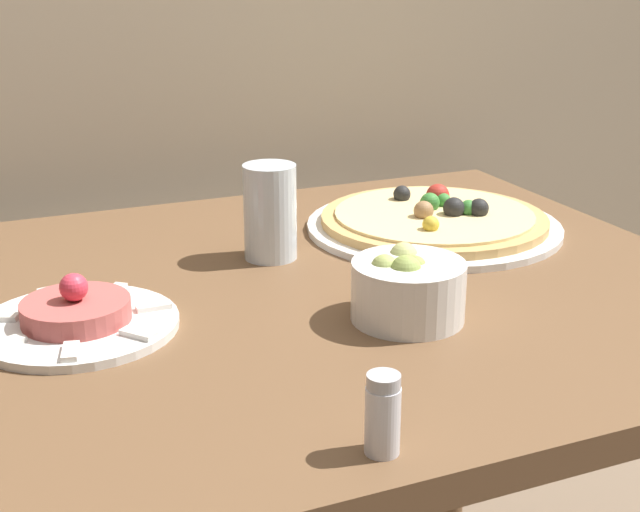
{
  "coord_description": "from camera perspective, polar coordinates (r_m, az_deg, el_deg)",
  "views": [
    {
      "loc": [
        -0.39,
        -0.53,
        1.17
      ],
      "look_at": [
        0.01,
        0.42,
        0.8
      ],
      "focal_mm": 50.0,
      "sensor_mm": 36.0,
      "label": 1
    }
  ],
  "objects": [
    {
      "name": "pizza_plate",
      "position": [
        1.33,
        7.33,
        2.25
      ],
      "size": [
        0.38,
        0.38,
        0.06
      ],
      "color": "white",
      "rests_on": "dining_table"
    },
    {
      "name": "drinking_glass",
      "position": [
        1.19,
        -3.22,
        2.83
      ],
      "size": [
        0.07,
        0.07,
        0.13
      ],
      "color": "silver",
      "rests_on": "dining_table"
    },
    {
      "name": "dining_table",
      "position": [
        1.15,
        -0.79,
        -7.14
      ],
      "size": [
        1.04,
        0.86,
        0.76
      ],
      "color": "brown",
      "rests_on": "ground_plane"
    },
    {
      "name": "salt_shaker",
      "position": [
        0.75,
        4.04,
        -10.09
      ],
      "size": [
        0.03,
        0.03,
        0.07
      ],
      "color": "silver",
      "rests_on": "dining_table"
    },
    {
      "name": "small_bowl",
      "position": [
        1.0,
        5.61,
        -2.05
      ],
      "size": [
        0.13,
        0.13,
        0.08
      ],
      "color": "white",
      "rests_on": "dining_table"
    },
    {
      "name": "tartare_plate",
      "position": [
        1.02,
        -15.3,
        -3.85
      ],
      "size": [
        0.22,
        0.22,
        0.07
      ],
      "color": "white",
      "rests_on": "dining_table"
    }
  ]
}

